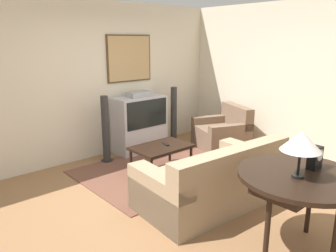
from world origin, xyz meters
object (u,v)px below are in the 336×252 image
object	(u,v)px
console_table	(300,181)
mantel_clock	(315,158)
speaker_tower_right	(174,117)
couch	(213,182)
coffee_table	(161,149)
table_lamp	(301,142)
speaker_tower_left	(106,131)
tv	(140,123)
armchair	(222,134)

from	to	relation	value
console_table	mantel_clock	bearing A→B (deg)	-4.39
console_table	speaker_tower_right	distance (m)	3.70
couch	mantel_clock	xyz separation A→B (m)	(0.10, -1.20, 0.64)
coffee_table	table_lamp	world-z (taller)	table_lamp
speaker_tower_left	tv	bearing A→B (deg)	6.53
armchair	speaker_tower_right	xyz separation A→B (m)	(-0.53, 0.83, 0.27)
table_lamp	tv	bearing A→B (deg)	77.32
tv	coffee_table	xyz separation A→B (m)	(-0.37, -1.07, -0.15)
speaker_tower_left	table_lamp	bearing A→B (deg)	-90.05
speaker_tower_right	armchair	bearing A→B (deg)	-57.63
coffee_table	console_table	xyz separation A→B (m)	(-0.32, -2.41, 0.37)
coffee_table	console_table	size ratio (longest dim) A/B	0.78
armchair	tv	bearing A→B (deg)	-102.96
tv	speaker_tower_left	distance (m)	0.79
table_lamp	mantel_clock	distance (m)	0.39
console_table	speaker_tower_right	bearing A→B (deg)	66.53
armchair	coffee_table	xyz separation A→B (m)	(-1.68, -0.15, 0.11)
console_table	speaker_tower_left	distance (m)	3.39
armchair	mantel_clock	distance (m)	3.19
tv	couch	bearing A→B (deg)	-103.76
table_lamp	coffee_table	bearing A→B (deg)	80.33
tv	speaker_tower_right	bearing A→B (deg)	-6.53
coffee_table	speaker_tower_right	world-z (taller)	speaker_tower_right
tv	couch	size ratio (longest dim) A/B	0.59
couch	coffee_table	distance (m)	1.25
coffee_table	speaker_tower_left	size ratio (longest dim) A/B	0.79
console_table	couch	bearing A→B (deg)	83.92
speaker_tower_left	speaker_tower_right	distance (m)	1.56
couch	table_lamp	distance (m)	1.50
mantel_clock	coffee_table	bearing A→B (deg)	87.79
tv	coffee_table	size ratio (longest dim) A/B	1.24
coffee_table	speaker_tower_left	xyz separation A→B (m)	(-0.41, 0.98, 0.16)
tv	coffee_table	distance (m)	1.14
tv	speaker_tower_left	world-z (taller)	speaker_tower_left
tv	couch	xyz separation A→B (m)	(-0.56, -2.30, -0.24)
coffee_table	mantel_clock	distance (m)	2.49
couch	table_lamp	bearing A→B (deg)	83.81
speaker_tower_left	speaker_tower_right	xyz separation A→B (m)	(1.56, 0.00, 0.00)
couch	speaker_tower_right	size ratio (longest dim) A/B	1.65
speaker_tower_right	table_lamp	bearing A→B (deg)	-114.74
coffee_table	console_table	distance (m)	2.46
console_table	speaker_tower_right	xyz separation A→B (m)	(1.47, 3.39, -0.21)
couch	table_lamp	size ratio (longest dim) A/B	4.30
coffee_table	speaker_tower_right	distance (m)	1.52
armchair	speaker_tower_right	world-z (taller)	speaker_tower_right
armchair	console_table	xyz separation A→B (m)	(-2.00, -2.55, 0.48)
mantel_clock	speaker_tower_right	xyz separation A→B (m)	(1.25, 3.40, -0.39)
armchair	speaker_tower_right	bearing A→B (deg)	-125.47
mantel_clock	table_lamp	bearing A→B (deg)	179.79
armchair	console_table	distance (m)	3.28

